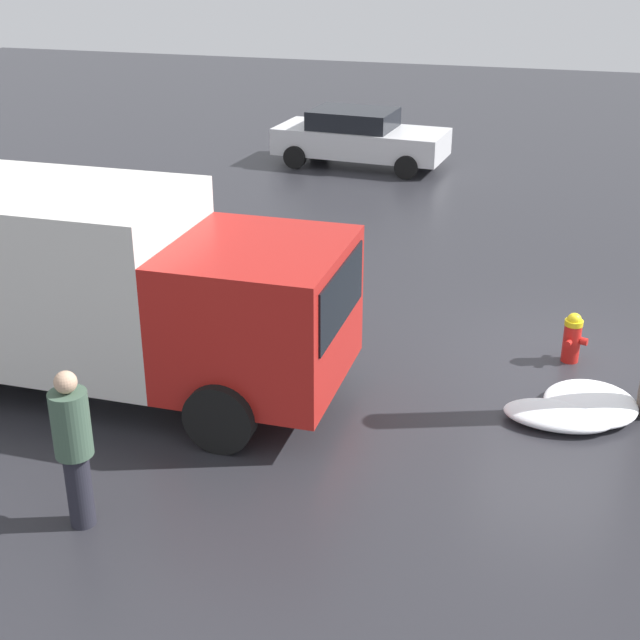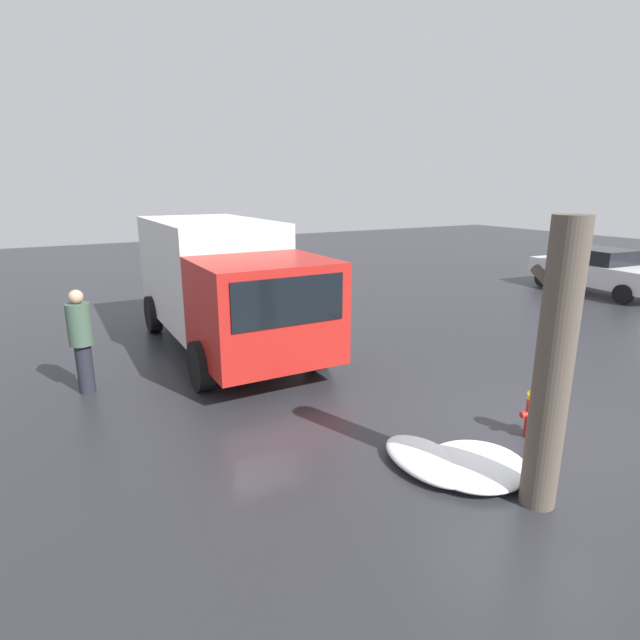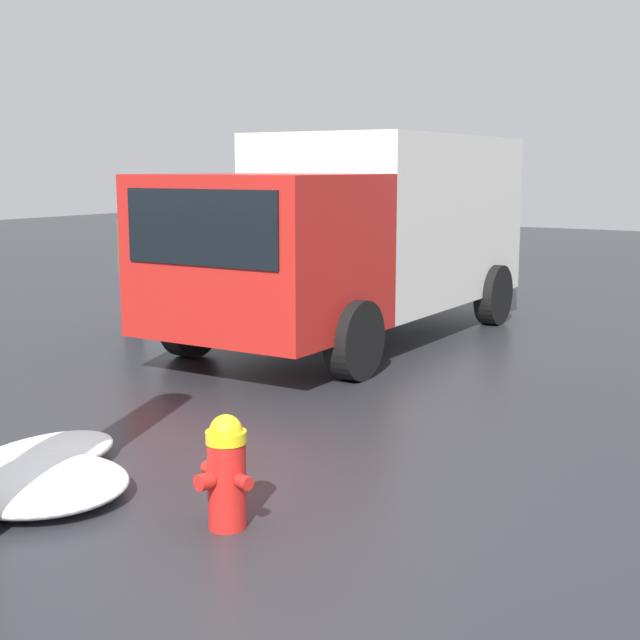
# 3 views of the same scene
# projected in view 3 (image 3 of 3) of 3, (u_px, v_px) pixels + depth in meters

# --- Properties ---
(ground_plane) EXTENTS (60.00, 60.00, 0.00)m
(ground_plane) POSITION_uv_depth(u_px,v_px,m) (228.00, 527.00, 5.87)
(ground_plane) COLOR #28282D
(fire_hydrant) EXTENTS (0.37, 0.46, 0.77)m
(fire_hydrant) POSITION_uv_depth(u_px,v_px,m) (226.00, 470.00, 5.80)
(fire_hydrant) COLOR red
(fire_hydrant) RESTS_ON ground_plane
(delivery_truck) EXTENTS (6.51, 2.67, 2.78)m
(delivery_truck) POSITION_uv_depth(u_px,v_px,m) (360.00, 229.00, 12.17)
(delivery_truck) COLOR red
(delivery_truck) RESTS_ON ground_plane
(pedestrian) EXTENTS (0.40, 0.40, 1.84)m
(pedestrian) POSITION_uv_depth(u_px,v_px,m) (131.00, 262.00, 12.70)
(pedestrian) COLOR #23232D
(pedestrian) RESTS_ON ground_plane
(snow_pile_by_hydrant) EXTENTS (1.40, 0.79, 0.22)m
(snow_pile_by_hydrant) POSITION_uv_depth(u_px,v_px,m) (39.00, 458.00, 6.93)
(snow_pile_by_hydrant) COLOR white
(snow_pile_by_hydrant) RESTS_ON ground_plane
(snow_pile_curbside) EXTENTS (1.23, 1.32, 0.22)m
(snow_pile_curbside) POSITION_uv_depth(u_px,v_px,m) (38.00, 484.00, 6.36)
(snow_pile_curbside) COLOR white
(snow_pile_curbside) RESTS_ON ground_plane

